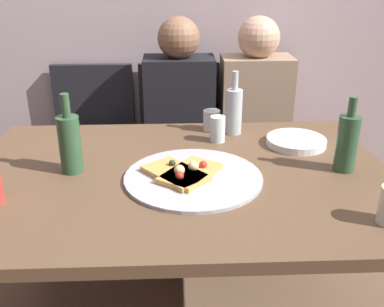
{
  "coord_description": "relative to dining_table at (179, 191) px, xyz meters",
  "views": [
    {
      "loc": [
        -0.02,
        -1.38,
        1.41
      ],
      "look_at": [
        0.05,
        0.05,
        0.79
      ],
      "focal_mm": 41.37,
      "sensor_mm": 36.0,
      "label": 1
    }
  ],
  "objects": [
    {
      "name": "wine_glass",
      "position": [
        0.16,
        0.29,
        0.13
      ],
      "size": [
        0.06,
        0.06,
        0.11
      ],
      "primitive_type": "cylinder",
      "color": "silver",
      "rests_on": "dining_table"
    },
    {
      "name": "dining_table",
      "position": [
        0.0,
        0.0,
        0.0
      ],
      "size": [
        1.47,
        1.01,
        0.74
      ],
      "color": "brown",
      "rests_on": "ground_plane"
    },
    {
      "name": "pizza_slice_extra",
      "position": [
        0.04,
        -0.05,
        0.1
      ],
      "size": [
        0.23,
        0.25,
        0.05
      ],
      "color": "tan",
      "rests_on": "pizza_tray"
    },
    {
      "name": "chair_middle",
      "position": [
        0.02,
        0.91,
        -0.15
      ],
      "size": [
        0.44,
        0.44,
        0.9
      ],
      "rotation": [
        0.0,
        0.0,
        3.14
      ],
      "color": "black",
      "rests_on": "ground_plane"
    },
    {
      "name": "beer_bottle",
      "position": [
        0.24,
        0.38,
        0.18
      ],
      "size": [
        0.07,
        0.07,
        0.27
      ],
      "color": "#B2BCC1",
      "rests_on": "dining_table"
    },
    {
      "name": "chair_left",
      "position": [
        -0.46,
        0.91,
        -0.15
      ],
      "size": [
        0.44,
        0.44,
        0.9
      ],
      "rotation": [
        0.0,
        0.0,
        3.14
      ],
      "color": "black",
      "rests_on": "ground_plane"
    },
    {
      "name": "guest_in_beanie",
      "position": [
        0.41,
        0.75,
        -0.02
      ],
      "size": [
        0.36,
        0.56,
        1.17
      ],
      "rotation": [
        0.0,
        0.0,
        3.14
      ],
      "color": "#937A60",
      "rests_on": "ground_plane"
    },
    {
      "name": "water_bottle",
      "position": [
        -0.37,
        0.03,
        0.18
      ],
      "size": [
        0.08,
        0.08,
        0.28
      ],
      "color": "#2D5133",
      "rests_on": "dining_table"
    },
    {
      "name": "plate_stack",
      "position": [
        0.47,
        0.23,
        0.09
      ],
      "size": [
        0.24,
        0.24,
        0.03
      ],
      "primitive_type": "cylinder",
      "color": "white",
      "rests_on": "dining_table"
    },
    {
      "name": "tumbler_near",
      "position": [
        0.15,
        0.42,
        0.12
      ],
      "size": [
        0.07,
        0.07,
        0.09
      ],
      "primitive_type": "cylinder",
      "color": "silver",
      "rests_on": "dining_table"
    },
    {
      "name": "pizza_tray",
      "position": [
        0.05,
        -0.05,
        0.08
      ],
      "size": [
        0.46,
        0.46,
        0.01
      ],
      "primitive_type": "cylinder",
      "color": "#ADADB2",
      "rests_on": "dining_table"
    },
    {
      "name": "pizza_slice_last",
      "position": [
        -0.01,
        -0.05,
        0.1
      ],
      "size": [
        0.24,
        0.25,
        0.05
      ],
      "color": "tan",
      "rests_on": "pizza_tray"
    },
    {
      "name": "chair_right",
      "position": [
        0.41,
        0.91,
        -0.15
      ],
      "size": [
        0.44,
        0.44,
        0.9
      ],
      "rotation": [
        0.0,
        0.0,
        3.14
      ],
      "color": "black",
      "rests_on": "ground_plane"
    },
    {
      "name": "wine_bottle",
      "position": [
        0.58,
        -0.0,
        0.18
      ],
      "size": [
        0.07,
        0.07,
        0.26
      ],
      "color": "#2D5133",
      "rests_on": "dining_table"
    },
    {
      "name": "guest_in_sweater",
      "position": [
        0.02,
        0.75,
        -0.02
      ],
      "size": [
        0.36,
        0.56,
        1.17
      ],
      "rotation": [
        0.0,
        0.0,
        3.14
      ],
      "color": "black",
      "rests_on": "ground_plane"
    }
  ]
}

